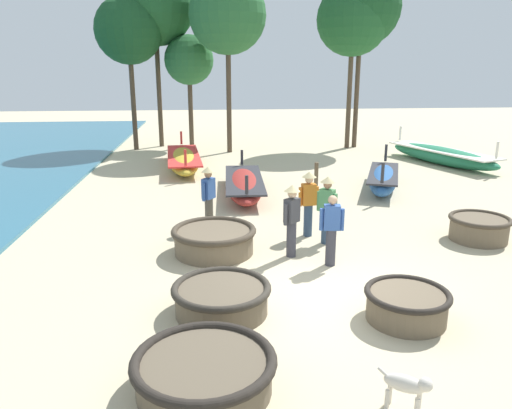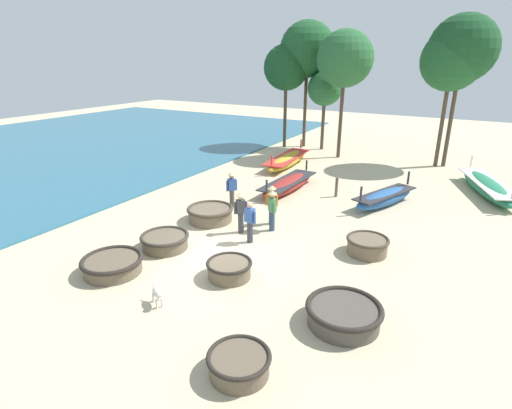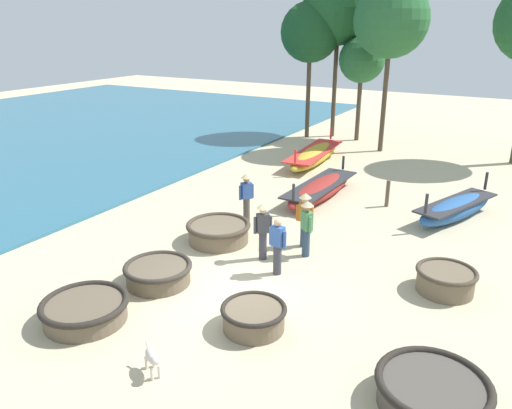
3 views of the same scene
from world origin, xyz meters
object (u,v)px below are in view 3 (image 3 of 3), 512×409
coracle_upturned (254,317)px  tree_center (310,33)px  coracle_weathered (432,392)px  fisherman_standing_right (307,225)px  fisherman_standing_left (278,245)px  fisherman_by_coracle (263,228)px  tree_rightmost (362,60)px  tree_leftmost (339,8)px  coracle_far_right (446,280)px  coracle_tilted (218,231)px  mooring_post_inland (387,193)px  coracle_beside_post (158,273)px  long_boat_red_hull (314,155)px  long_boat_blue_hull (320,189)px  dog (152,358)px  fisherman_with_hat (246,194)px  long_boat_green_hull (456,208)px  fisherman_hauling (305,216)px  tree_left_mid (391,20)px  coracle_far_left (85,309)px

coracle_upturned → tree_center: (-7.11, 18.43, 5.49)m
coracle_weathered → fisherman_standing_right: (-4.38, 4.36, 0.65)m
coracle_upturned → fisherman_standing_left: bearing=106.3°
fisherman_by_coracle → tree_rightmost: tree_rightmost is taller
tree_center → tree_leftmost: tree_leftmost is taller
coracle_far_right → fisherman_standing_right: size_ratio=0.89×
coracle_tilted → mooring_post_inland: bearing=57.7°
coracle_beside_post → fisherman_standing_left: fisherman_standing_left is taller
coracle_far_right → long_boat_red_hull: bearing=128.8°
long_boat_blue_hull → dog: bearing=-83.2°
fisherman_standing_right → fisherman_standing_left: size_ratio=1.06×
coracle_upturned → fisherman_with_hat: fisherman_with_hat is taller
coracle_weathered → coracle_tilted: bearing=150.9°
fisherman_by_coracle → fisherman_standing_left: size_ratio=1.06×
coracle_beside_post → fisherman_standing_right: size_ratio=1.05×
tree_center → coracle_weathered: bearing=-59.9°
coracle_beside_post → fisherman_standing_left: bearing=39.2°
tree_rightmost → mooring_post_inland: bearing=-65.2°
coracle_weathered → long_boat_green_hull: (-1.18, 9.53, 0.06)m
fisherman_with_hat → tree_rightmost: size_ratio=0.29×
fisherman_by_coracle → fisherman_standing_right: bearing=38.5°
fisherman_standing_left → tree_center: size_ratio=0.21×
long_boat_red_hull → tree_rightmost: size_ratio=1.01×
coracle_beside_post → fisherman_hauling: fisherman_hauling is taller
fisherman_hauling → dog: 6.75m
coracle_far_right → fisherman_with_hat: bearing=167.0°
long_boat_red_hull → fisherman_with_hat: size_ratio=3.42×
coracle_weathered → fisherman_hauling: size_ratio=1.19×
coracle_tilted → tree_left_mid: (0.88, 13.74, 6.07)m
coracle_far_left → dog: (2.53, -0.66, 0.09)m
coracle_far_right → long_boat_red_hull: long_boat_red_hull is taller
fisherman_standing_right → mooring_post_inland: 5.31m
fisherman_by_coracle → tree_center: bearing=110.1°
coracle_far_right → coracle_upturned: size_ratio=1.02×
fisherman_by_coracle → tree_rightmost: size_ratio=0.29×
coracle_beside_post → tree_rightmost: tree_rightmost is taller
coracle_far_left → mooring_post_inland: size_ratio=1.98×
coracle_far_right → tree_rightmost: (-7.61, 15.30, 4.07)m
coracle_weathered → tree_leftmost: tree_leftmost is taller
long_boat_red_hull → fisherman_by_coracle: size_ratio=3.42×
coracle_far_right → tree_leftmost: 19.33m
fisherman_with_hat → dog: (2.48, -7.57, -0.59)m
fisherman_standing_right → fisherman_with_hat: bearing=153.2°
coracle_weathered → fisherman_standing_left: fisherman_standing_left is taller
tree_center → coracle_beside_post: bearing=-77.5°
coracle_far_left → fisherman_by_coracle: bearing=67.9°
fisherman_hauling → coracle_far_right: bearing=-9.5°
long_boat_green_hull → fisherman_standing_right: (-3.20, -5.17, 0.58)m
coracle_far_right → long_boat_green_hull: (-0.63, 5.28, 0.05)m
coracle_far_right → mooring_post_inland: size_ratio=1.50×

